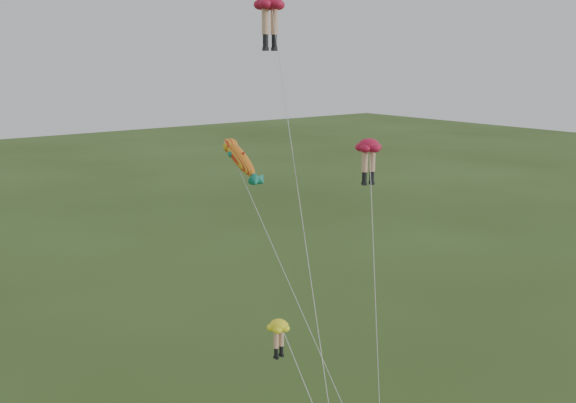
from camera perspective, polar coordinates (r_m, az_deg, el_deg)
legs_kite_red_high at (r=34.90m, az=-1.58°, el=16.60°), size 5.16×11.97×23.04m
legs_kite_red_mid at (r=30.27m, az=7.22°, el=4.03°), size 3.67×5.24×16.08m
legs_kite_yellow at (r=27.94m, az=-0.55°, el=-11.85°), size 2.18×4.76×8.87m
fish_kite at (r=36.17m, az=-4.27°, el=3.77°), size 1.40×14.41×15.55m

